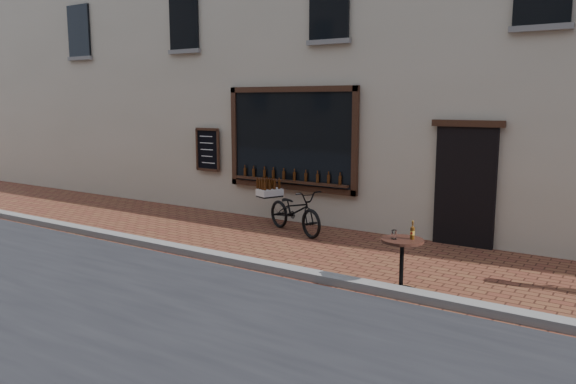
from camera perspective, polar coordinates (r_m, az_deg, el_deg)
The scene contains 5 objects.
ground at distance 8.73m, azimuth -1.64°, elevation -8.49°, with size 90.00×90.00×0.00m, color #5C2C1D.
kerb at distance 8.87m, azimuth -0.89°, elevation -7.80°, with size 90.00×0.25×0.12m, color slate.
shop_building at distance 14.33m, azimuth 14.21°, elevation 18.35°, with size 28.00×6.20×10.00m.
cargo_bicycle at distance 11.42m, azimuth 0.61°, elevation -1.85°, with size 2.09×1.27×0.97m.
bistro_table at distance 8.03m, azimuth 11.52°, elevation -6.21°, with size 0.59×0.59×1.02m.
Camera 1 is at (4.79, -6.80, 2.65)m, focal length 35.00 mm.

